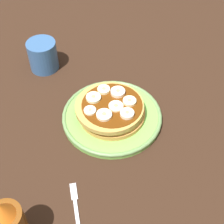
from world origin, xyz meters
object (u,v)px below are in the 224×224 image
at_px(plate, 112,116).
at_px(banana_slice_3, 93,98).
at_px(banana_slice_5, 104,90).
at_px(banana_slice_2, 90,111).
at_px(coffee_mug, 43,54).
at_px(banana_slice_7, 118,92).
at_px(fork, 76,210).
at_px(pancake_stack, 111,110).
at_px(banana_slice_0, 116,106).
at_px(banana_slice_4, 127,114).
at_px(banana_slice_6, 129,100).
at_px(banana_slice_1, 104,115).

height_order(plate, banana_slice_3, banana_slice_3).
bearing_deg(plate, banana_slice_5, 13.00).
relative_size(banana_slice_2, banana_slice_5, 0.92).
bearing_deg(coffee_mug, banana_slice_3, -150.65).
relative_size(banana_slice_3, coffee_mug, 0.32).
bearing_deg(banana_slice_5, coffee_mug, 38.38).
bearing_deg(plate, banana_slice_7, -30.89).
xyz_separation_m(plate, fork, (-0.21, 0.11, -0.01)).
relative_size(pancake_stack, banana_slice_7, 4.82).
xyz_separation_m(banana_slice_3, fork, (-0.24, 0.07, -0.05)).
height_order(pancake_stack, banana_slice_7, banana_slice_7).
height_order(banana_slice_0, banana_slice_4, banana_slice_4).
bearing_deg(banana_slice_4, banana_slice_5, 24.38).
relative_size(banana_slice_6, fork, 0.23).
height_order(banana_slice_3, banana_slice_4, banana_slice_4).
xyz_separation_m(banana_slice_0, coffee_mug, (0.22, 0.15, -0.01)).
height_order(banana_slice_1, banana_slice_2, banana_slice_1).
distance_m(coffee_mug, fork, 0.43).
xyz_separation_m(banana_slice_4, banana_slice_5, (0.08, 0.04, -0.00)).
relative_size(banana_slice_5, banana_slice_6, 0.98).
distance_m(banana_slice_0, fork, 0.24).
xyz_separation_m(banana_slice_5, banana_slice_6, (-0.04, -0.05, 0.00)).
height_order(banana_slice_0, banana_slice_2, same).
xyz_separation_m(plate, banana_slice_3, (0.03, 0.04, 0.04)).
xyz_separation_m(banana_slice_3, banana_slice_6, (-0.02, -0.08, 0.00)).
distance_m(banana_slice_6, coffee_mug, 0.28).
height_order(banana_slice_6, coffee_mug, coffee_mug).
xyz_separation_m(banana_slice_1, fork, (-0.18, 0.08, -0.05)).
height_order(banana_slice_2, banana_slice_6, banana_slice_6).
relative_size(plate, banana_slice_2, 8.55).
bearing_deg(banana_slice_7, plate, 149.11).
distance_m(pancake_stack, coffee_mug, 0.26).
height_order(banana_slice_1, coffee_mug, coffee_mug).
bearing_deg(banana_slice_6, plate, 96.16).
bearing_deg(banana_slice_3, banana_slice_6, -105.46).
bearing_deg(coffee_mug, plate, -146.17).
bearing_deg(banana_slice_6, banana_slice_5, 49.79).
height_order(plate, coffee_mug, coffee_mug).
bearing_deg(banana_slice_7, banana_slice_0, 163.63).
bearing_deg(coffee_mug, fork, -174.84).
distance_m(banana_slice_6, fork, 0.26).
bearing_deg(fork, banana_slice_2, -15.54).
height_order(banana_slice_4, fork, banana_slice_4).
relative_size(pancake_stack, banana_slice_0, 4.90).
height_order(plate, banana_slice_5, banana_slice_5).
distance_m(banana_slice_5, banana_slice_7, 0.03).
bearing_deg(banana_slice_0, banana_slice_4, -144.42).
distance_m(plate, banana_slice_0, 0.04).
distance_m(banana_slice_4, coffee_mug, 0.30).
distance_m(plate, coffee_mug, 0.26).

